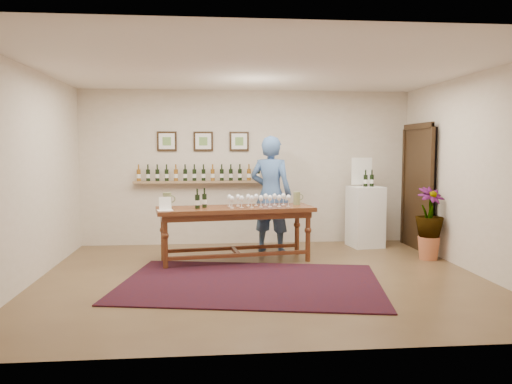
{
  "coord_description": "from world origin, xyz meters",
  "views": [
    {
      "loc": [
        -0.69,
        -6.61,
        1.75
      ],
      "look_at": [
        0.0,
        0.8,
        1.1
      ],
      "focal_mm": 35.0,
      "sensor_mm": 36.0,
      "label": 1
    }
  ],
  "objects": [
    {
      "name": "pedestal_bottles",
      "position": [
        2.12,
        1.97,
        1.22
      ],
      "size": [
        0.29,
        0.11,
        0.28
      ],
      "primitive_type": null,
      "rotation": [
        0.0,
        0.0,
        0.14
      ],
      "color": "black",
      "rests_on": "display_pedestal"
    },
    {
      "name": "display_pedestal",
      "position": [
        2.07,
        1.99,
        0.54
      ],
      "size": [
        0.61,
        0.61,
        1.08
      ],
      "primitive_type": "cube",
      "rotation": [
        0.0,
        0.0,
        0.14
      ],
      "color": "white",
      "rests_on": "ground"
    },
    {
      "name": "person",
      "position": [
        0.34,
        1.71,
        0.98
      ],
      "size": [
        0.85,
        0.73,
        1.96
      ],
      "primitive_type": "imported",
      "rotation": [
        0.0,
        0.0,
        2.71
      ],
      "color": "#3E5E92",
      "rests_on": "ground"
    },
    {
      "name": "info_sign",
      "position": [
        2.04,
        2.14,
        1.34
      ],
      "size": [
        0.39,
        0.07,
        0.53
      ],
      "primitive_type": "cube",
      "rotation": [
        0.0,
        0.0,
        0.14
      ],
      "color": "white",
      "rests_on": "display_pedestal"
    },
    {
      "name": "room_shell",
      "position": [
        2.11,
        1.86,
        1.12
      ],
      "size": [
        6.0,
        6.0,
        6.0
      ],
      "color": "beige",
      "rests_on": "ground"
    },
    {
      "name": "menu_card",
      "position": [
        -1.34,
        0.72,
        0.95
      ],
      "size": [
        0.25,
        0.2,
        0.2
      ],
      "primitive_type": "cube",
      "rotation": [
        0.0,
        0.0,
        0.23
      ],
      "color": "white",
      "rests_on": "tasting_table"
    },
    {
      "name": "tasting_table",
      "position": [
        -0.3,
        1.03,
        0.72
      ],
      "size": [
        2.48,
        1.09,
        0.85
      ],
      "rotation": [
        0.0,
        0.0,
        0.14
      ],
      "color": "#4D1E13",
      "rests_on": "ground"
    },
    {
      "name": "ground",
      "position": [
        0.0,
        0.0,
        0.0
      ],
      "size": [
        6.0,
        6.0,
        0.0
      ],
      "primitive_type": "plane",
      "color": "brown",
      "rests_on": "ground"
    },
    {
      "name": "pitcher_left",
      "position": [
        -1.33,
        0.96,
        0.97
      ],
      "size": [
        0.15,
        0.15,
        0.24
      ],
      "primitive_type": null,
      "rotation": [
        0.0,
        0.0,
        -0.01
      ],
      "color": "olive",
      "rests_on": "tasting_table"
    },
    {
      "name": "rug",
      "position": [
        -0.17,
        -0.28,
        0.01
      ],
      "size": [
        3.67,
        2.78,
        0.02
      ],
      "primitive_type": "cube",
      "rotation": [
        0.0,
        0.0,
        -0.18
      ],
      "color": "#470F0C",
      "rests_on": "ground"
    },
    {
      "name": "table_bottles",
      "position": [
        -0.83,
        0.93,
        1.02
      ],
      "size": [
        0.35,
        0.25,
        0.33
      ],
      "primitive_type": null,
      "rotation": [
        0.0,
        0.0,
        0.26
      ],
      "color": "black",
      "rests_on": "tasting_table"
    },
    {
      "name": "pitcher_right",
      "position": [
        0.7,
        1.26,
        0.95
      ],
      "size": [
        0.16,
        0.16,
        0.21
      ],
      "primitive_type": null,
      "rotation": [
        0.0,
        0.0,
        0.27
      ],
      "color": "olive",
      "rests_on": "tasting_table"
    },
    {
      "name": "table_glasses",
      "position": [
        0.07,
        1.09,
        0.95
      ],
      "size": [
        1.42,
        0.53,
        0.19
      ],
      "primitive_type": null,
      "rotation": [
        0.0,
        0.0,
        0.15
      ],
      "color": "white",
      "rests_on": "tasting_table"
    },
    {
      "name": "potted_plant",
      "position": [
        2.75,
        0.87,
        0.58
      ],
      "size": [
        0.64,
        0.64,
        0.99
      ],
      "rotation": [
        0.0,
        0.0,
        0.26
      ],
      "color": "#BA643E",
      "rests_on": "ground"
    }
  ]
}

